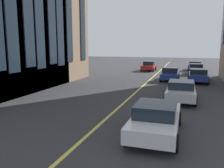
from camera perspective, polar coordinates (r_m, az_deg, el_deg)
lane_centre_line at (r=16.35m, az=4.16°, el=-3.56°), size 80.00×0.16×0.01m
car_white_parked_a at (r=9.82m, az=10.75°, el=-8.30°), size 4.40×1.95×1.37m
car_blue_near at (r=25.08m, az=20.41°, el=2.03°), size 4.40×1.95×1.37m
car_blue_parked_b at (r=36.81m, az=19.70°, el=4.23°), size 4.40×1.95×1.37m
car_red_oncoming at (r=34.86m, az=9.05°, el=4.40°), size 3.90×1.89×1.40m
car_silver_trailing at (r=16.23m, az=16.63°, el=-1.51°), size 4.40×1.95×1.37m
car_black_far at (r=31.67m, az=19.95°, el=3.46°), size 3.90×1.89×1.40m
car_blue_mid at (r=25.44m, az=14.11°, el=2.42°), size 3.90×1.89×1.40m
building_left_near at (r=24.64m, az=-25.82°, el=17.30°), size 15.55×10.70×14.87m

